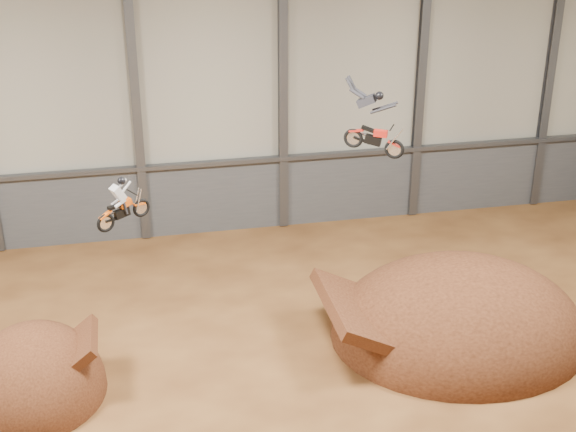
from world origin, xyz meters
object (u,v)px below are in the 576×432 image
object	(u,v)px
takeoff_ramp	(37,393)
fmx_rider_a	(123,199)
landing_ramp	(457,334)
fmx_rider_b	(373,119)

from	to	relation	value
takeoff_ramp	fmx_rider_a	world-z (taller)	fmx_rider_a
takeoff_ramp	fmx_rider_a	distance (m)	7.38
landing_ramp	fmx_rider_b	distance (m)	9.06
landing_ramp	fmx_rider_a	distance (m)	13.61
landing_ramp	fmx_rider_a	bearing A→B (deg)	178.25
landing_ramp	fmx_rider_b	world-z (taller)	fmx_rider_b
landing_ramp	takeoff_ramp	bearing A→B (deg)	-178.04
takeoff_ramp	landing_ramp	bearing A→B (deg)	1.96
takeoff_ramp	fmx_rider_b	distance (m)	14.81
fmx_rider_b	takeoff_ramp	bearing A→B (deg)	-142.09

